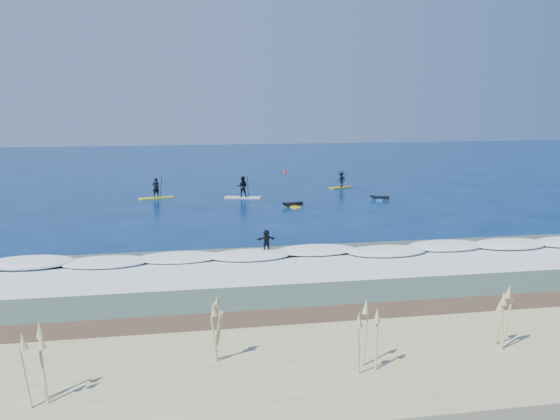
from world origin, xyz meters
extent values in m
plane|color=#031842|center=(0.00, 0.00, 0.00)|extent=(160.00, 160.00, 0.00)
cube|color=tan|center=(0.00, -27.00, 0.00)|extent=(90.00, 7.00, 2.00)
cube|color=#442E20|center=(0.00, -21.50, 0.00)|extent=(90.00, 5.00, 0.08)
cube|color=#3A5042|center=(0.00, -14.00, 0.01)|extent=(90.00, 13.00, 0.01)
cube|color=white|center=(0.00, -10.00, 0.00)|extent=(40.00, 6.00, 0.30)
cube|color=silver|center=(0.00, -13.00, 0.00)|extent=(34.00, 5.00, 0.02)
cube|color=gold|center=(-8.43, 12.96, 0.05)|extent=(3.24, 1.75, 0.11)
imported|color=black|center=(-8.43, 12.96, 1.01)|extent=(0.76, 0.62, 1.81)
cylinder|color=black|center=(-7.98, 13.11, 0.95)|extent=(0.28, 0.70, 2.11)
cube|color=black|center=(-7.98, 13.11, -0.05)|extent=(0.13, 0.03, 0.32)
cube|color=silver|center=(-0.64, 11.85, 0.05)|extent=(3.39, 1.68, 0.11)
imported|color=black|center=(-0.64, 11.85, 1.06)|extent=(1.08, 0.94, 1.89)
cylinder|color=black|center=(-0.17, 11.72, 0.99)|extent=(0.25, 0.74, 2.21)
cube|color=black|center=(-0.17, 11.72, -0.05)|extent=(0.13, 0.03, 0.33)
cube|color=gold|center=(10.07, 16.55, 0.05)|extent=(2.76, 1.81, 0.09)
imported|color=black|center=(10.07, 16.55, 0.88)|extent=(1.17, 0.97, 1.57)
cylinder|color=black|center=(10.44, 16.73, 0.82)|extent=(0.31, 0.58, 1.83)
cube|color=black|center=(10.44, 16.73, -0.05)|extent=(0.11, 0.03, 0.27)
cube|color=yellow|center=(2.86, 6.38, 0.06)|extent=(1.17, 2.41, 0.11)
cube|color=black|center=(2.97, 6.41, 0.24)|extent=(1.66, 0.80, 0.27)
sphere|color=black|center=(2.08, 6.19, 0.35)|extent=(0.27, 0.27, 0.27)
cube|color=blue|center=(11.31, 8.43, 0.05)|extent=(1.30, 2.22, 0.10)
cube|color=black|center=(11.41, 8.39, 0.23)|extent=(1.53, 0.89, 0.25)
sphere|color=black|center=(10.62, 8.69, 0.33)|extent=(0.25, 0.25, 0.25)
cube|color=white|center=(-1.97, -9.45, 0.20)|extent=(1.92, 0.80, 0.10)
imported|color=black|center=(-1.97, -9.45, 0.87)|extent=(1.20, 0.55, 1.25)
cylinder|color=red|center=(6.66, 29.22, 0.19)|extent=(0.24, 0.24, 0.38)
cone|color=red|center=(6.66, 29.22, 0.48)|extent=(0.17, 0.17, 0.19)
camera|label=1|loc=(-7.69, -44.19, 8.93)|focal=40.00mm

